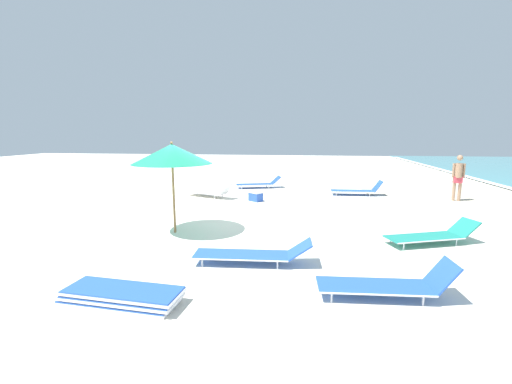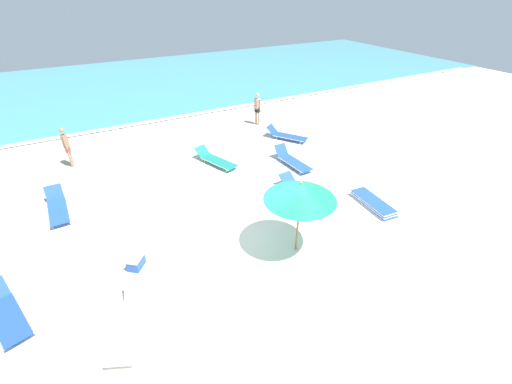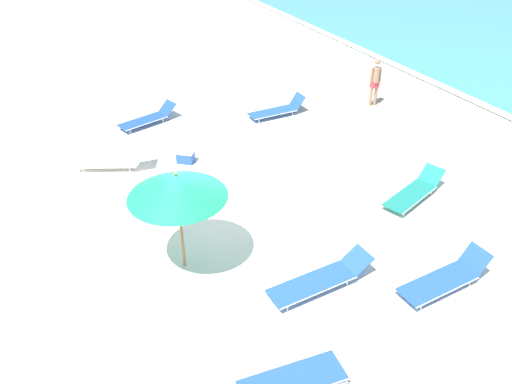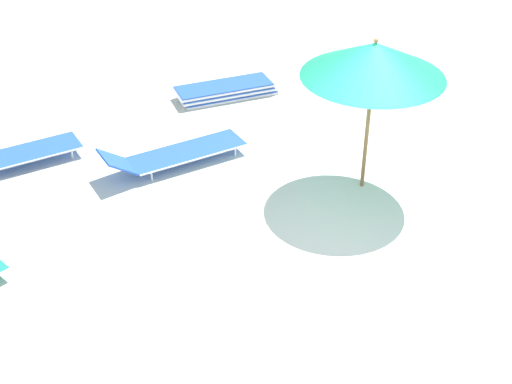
# 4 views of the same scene
# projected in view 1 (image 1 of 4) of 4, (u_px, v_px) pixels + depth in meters

# --- Properties ---
(ground_plane) EXTENTS (60.00, 60.00, 0.16)m
(ground_plane) POSITION_uv_depth(u_px,v_px,m) (223.00, 226.00, 9.93)
(ground_plane) COLOR silver
(beach_umbrella) EXTENTS (2.05, 2.05, 2.38)m
(beach_umbrella) POSITION_uv_depth(u_px,v_px,m) (172.00, 154.00, 8.69)
(beach_umbrella) COLOR olive
(beach_umbrella) RESTS_ON ground_plane
(lounger_stack) EXTENTS (0.78, 1.97, 0.24)m
(lounger_stack) POSITION_uv_depth(u_px,v_px,m) (121.00, 296.00, 5.28)
(lounger_stack) COLOR blue
(lounger_stack) RESTS_ON ground_plane
(sun_lounger_under_umbrella) EXTENTS (0.73, 2.14, 0.63)m
(sun_lounger_under_umbrella) POSITION_uv_depth(u_px,v_px,m) (387.00, 284.00, 5.47)
(sun_lounger_under_umbrella) COLOR blue
(sun_lounger_under_umbrella) RESTS_ON ground_plane
(sun_lounger_beside_umbrella) EXTENTS (1.19, 2.17, 0.55)m
(sun_lounger_beside_umbrella) POSITION_uv_depth(u_px,v_px,m) (259.00, 183.00, 16.21)
(sun_lounger_beside_umbrella) COLOR blue
(sun_lounger_beside_umbrella) RESTS_ON ground_plane
(sun_lounger_near_water_left) EXTENTS (0.74, 2.39, 0.50)m
(sun_lounger_near_water_left) POSITION_uv_depth(u_px,v_px,m) (253.00, 254.00, 6.87)
(sun_lounger_near_water_left) COLOR blue
(sun_lounger_near_water_left) RESTS_ON ground_plane
(sun_lounger_near_water_right) EXTENTS (0.68, 2.07, 0.63)m
(sun_lounger_near_water_right) POSITION_uv_depth(u_px,v_px,m) (357.00, 190.00, 14.35)
(sun_lounger_near_water_right) COLOR blue
(sun_lounger_near_water_right) RESTS_ON ground_plane
(sun_lounger_mid_beach_pair_a) EXTENTS (1.41, 2.12, 0.62)m
(sun_lounger_mid_beach_pair_a) POSITION_uv_depth(u_px,v_px,m) (210.00, 192.00, 13.92)
(sun_lounger_mid_beach_pair_a) COLOR white
(sun_lounger_mid_beach_pair_a) RESTS_ON ground_plane
(sun_lounger_mid_beach_pair_b) EXTENTS (1.32, 2.29, 0.54)m
(sun_lounger_mid_beach_pair_b) POSITION_uv_depth(u_px,v_px,m) (432.00, 235.00, 8.09)
(sun_lounger_mid_beach_pair_b) COLOR #1E8475
(sun_lounger_mid_beach_pair_b) RESTS_ON ground_plane
(beachgoer_shoreline_child) EXTENTS (0.27, 0.45, 1.76)m
(beachgoer_shoreline_child) POSITION_uv_depth(u_px,v_px,m) (458.00, 175.00, 13.04)
(beachgoer_shoreline_child) COLOR #A37A5B
(beachgoer_shoreline_child) RESTS_ON ground_plane
(cooler_box) EXTENTS (0.59, 0.61, 0.37)m
(cooler_box) POSITION_uv_depth(u_px,v_px,m) (256.00, 196.00, 13.12)
(cooler_box) COLOR blue
(cooler_box) RESTS_ON ground_plane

